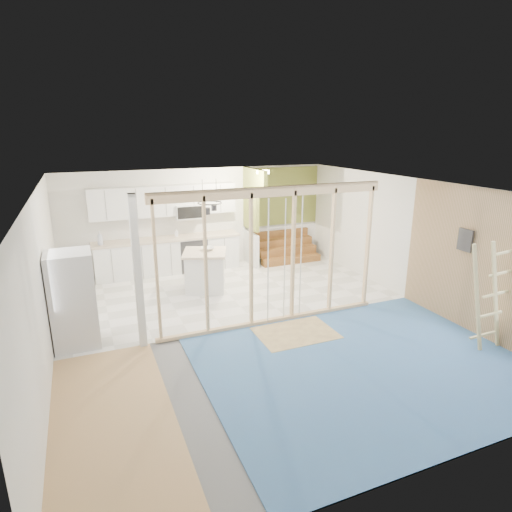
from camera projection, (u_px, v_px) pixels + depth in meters
name	position (u px, v px, depth m)	size (l,w,h in m)	color
room	(257.00, 259.00, 7.68)	(7.01, 8.01, 2.61)	slate
floor_overlays	(260.00, 323.00, 8.13)	(7.00, 8.00, 0.03)	white
stud_frame	(246.00, 246.00, 7.53)	(4.66, 0.14, 2.60)	beige
base_cabinets	(142.00, 262.00, 10.31)	(4.45, 2.24, 0.93)	white
upper_cabinets	(167.00, 202.00, 10.61)	(3.60, 0.41, 0.85)	white
green_partition	(275.00, 228.00, 11.78)	(2.25, 1.51, 2.60)	olive
pot_rack	(210.00, 205.00, 9.05)	(0.52, 0.52, 0.72)	black
sheathing_panel	(494.00, 268.00, 7.19)	(0.02, 4.00, 2.60)	tan
electrical_panel	(465.00, 240.00, 7.60)	(0.04, 0.30, 0.40)	#343439
ceiling_light	(263.00, 172.00, 10.51)	(0.32, 0.32, 0.08)	#FFEABF
fridge	(74.00, 300.00, 7.08)	(0.72, 0.69, 1.65)	silver
island	(205.00, 271.00, 9.69)	(1.21, 1.21, 0.92)	white
bowl	(208.00, 249.00, 9.65)	(0.29, 0.29, 0.07)	silver
soap_bottle_a	(100.00, 238.00, 10.01)	(0.13, 0.13, 0.33)	silver
soap_bottle_b	(176.00, 233.00, 10.85)	(0.08, 0.08, 0.18)	white
ladder	(489.00, 296.00, 6.91)	(0.99, 0.15, 1.85)	tan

